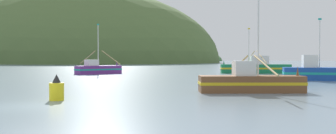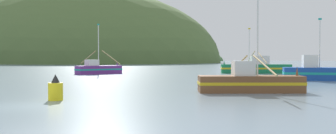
# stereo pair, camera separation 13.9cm
# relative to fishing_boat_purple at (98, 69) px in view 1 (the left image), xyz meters

# --- Properties ---
(ground_plane) EXTENTS (600.00, 600.00, 0.00)m
(ground_plane) POSITION_rel_fishing_boat_purple_xyz_m (8.89, -35.03, -0.79)
(ground_plane) COLOR slate
(hill_far_left) EXTENTS (146.43, 117.14, 75.70)m
(hill_far_left) POSITION_rel_fishing_boat_purple_xyz_m (-56.40, 124.80, -0.79)
(hill_far_left) COLOR #516B38
(hill_far_left) RESTS_ON ground
(hill_mid_right) EXTENTS (200.25, 160.20, 36.22)m
(hill_mid_right) POSITION_rel_fishing_boat_purple_xyz_m (-82.51, 222.04, -0.79)
(hill_mid_right) COLOR #47703D
(hill_mid_right) RESTS_ON ground
(fishing_boat_purple) EXTENTS (9.37, 8.30, 7.68)m
(fishing_boat_purple) POSITION_rel_fishing_boat_purple_xyz_m (0.00, 0.00, 0.00)
(fishing_boat_purple) COLOR #6B2D84
(fishing_boat_purple) RESTS_ON ground
(fishing_boat_blue) EXTENTS (6.69, 2.77, 6.86)m
(fishing_boat_blue) POSITION_rel_fishing_boat_purple_xyz_m (28.91, -10.46, 0.11)
(fishing_boat_blue) COLOR #19479E
(fishing_boat_blue) RESTS_ON ground
(fishing_boat_green) EXTENTS (11.26, 14.76, 7.26)m
(fishing_boat_green) POSITION_rel_fishing_boat_purple_xyz_m (24.16, 6.56, 0.17)
(fishing_boat_green) COLOR #197A47
(fishing_boat_green) RESTS_ON ground
(fishing_boat_brown) EXTENTS (7.76, 12.21, 7.25)m
(fishing_boat_brown) POSITION_rel_fishing_boat_purple_xyz_m (21.00, -25.46, -0.05)
(fishing_boat_brown) COLOR brown
(fishing_boat_brown) RESTS_ON ground
(channel_buoy) EXTENTS (0.85, 0.85, 1.54)m
(channel_buoy) POSITION_rel_fishing_boat_purple_xyz_m (9.44, -32.37, -0.16)
(channel_buoy) COLOR yellow
(channel_buoy) RESTS_ON ground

